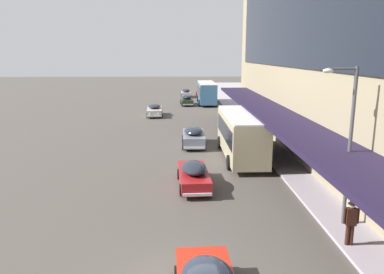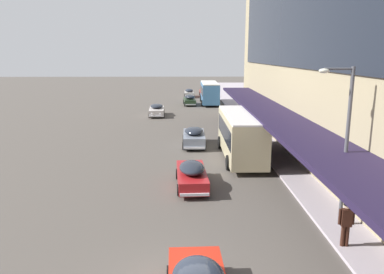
% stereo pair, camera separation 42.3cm
% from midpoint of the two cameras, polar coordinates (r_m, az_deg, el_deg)
% --- Properties ---
extents(transit_bus_kerbside_front, '(2.73, 9.25, 3.33)m').
position_cam_midpoint_polar(transit_bus_kerbside_front, '(58.52, 2.90, 6.92)').
color(transit_bus_kerbside_front, teal).
rests_on(transit_bus_kerbside_front, ground).
extents(transit_bus_kerbside_rear, '(2.74, 9.11, 3.35)m').
position_cam_midpoint_polar(transit_bus_kerbside_rear, '(27.70, 7.88, 0.59)').
color(transit_bus_kerbside_rear, '#BEB186').
rests_on(transit_bus_kerbside_rear, ground).
extents(sedan_trailing_mid, '(2.11, 4.95, 1.48)m').
position_cam_midpoint_polar(sedan_trailing_mid, '(47.24, -5.15, 4.13)').
color(sedan_trailing_mid, beige).
rests_on(sedan_trailing_mid, ground).
extents(sedan_second_mid, '(1.97, 4.91, 1.60)m').
position_cam_midpoint_polar(sedan_second_mid, '(57.16, -0.16, 5.67)').
color(sedan_second_mid, '#223620').
rests_on(sedan_second_mid, ground).
extents(sedan_oncoming_front, '(1.92, 4.63, 1.60)m').
position_cam_midpoint_polar(sedan_oncoming_front, '(31.49, 0.68, 0.06)').
color(sedan_oncoming_front, slate).
rests_on(sedan_oncoming_front, ground).
extents(sedan_lead_near, '(2.02, 5.00, 1.61)m').
position_cam_midpoint_polar(sedan_lead_near, '(69.69, 2.18, 6.90)').
color(sedan_lead_near, '#AA2214').
rests_on(sedan_lead_near, ground).
extents(sedan_trailing_near, '(1.95, 4.81, 1.51)m').
position_cam_midpoint_polar(sedan_trailing_near, '(21.84, 0.52, -5.73)').
color(sedan_trailing_near, '#A51A1C').
rests_on(sedan_trailing_near, ground).
extents(sedan_oncoming_rear, '(1.81, 4.60, 1.53)m').
position_cam_midpoint_polar(sedan_oncoming_rear, '(67.95, -0.26, 6.73)').
color(sedan_oncoming_rear, beige).
rests_on(sedan_oncoming_rear, ground).
extents(pedestrian_at_kerb, '(0.62, 0.33, 1.86)m').
position_cam_midpoint_polar(pedestrian_at_kerb, '(16.23, 23.14, -11.78)').
color(pedestrian_at_kerb, '#351A12').
rests_on(pedestrian_at_kerb, sidewalk_kerb).
extents(street_lamp, '(1.50, 0.28, 6.94)m').
position_cam_midpoint_polar(street_lamp, '(17.17, 22.71, 0.15)').
color(street_lamp, '#4C4C51').
rests_on(street_lamp, sidewalk_kerb).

